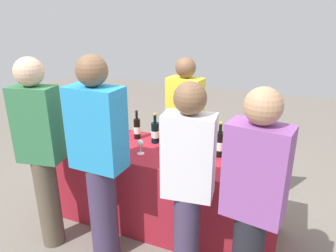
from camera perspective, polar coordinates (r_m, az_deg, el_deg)
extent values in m
plane|color=slate|center=(3.32, 0.00, -17.19)|extent=(12.00, 12.00, 0.00)
cube|color=maroon|center=(3.09, 0.00, -11.33)|extent=(2.08, 0.72, 0.79)
cylinder|color=black|center=(3.25, -10.66, -0.11)|extent=(0.07, 0.07, 0.22)
cylinder|color=black|center=(3.21, -10.84, 2.45)|extent=(0.03, 0.03, 0.08)
cylinder|color=gold|center=(3.19, -10.89, 3.29)|extent=(0.03, 0.03, 0.02)
cylinder|color=silver|center=(3.26, -10.65, -0.29)|extent=(0.07, 0.07, 0.08)
cylinder|color=black|center=(3.18, -5.66, -0.52)|extent=(0.07, 0.07, 0.21)
cylinder|color=black|center=(3.13, -5.75, 1.88)|extent=(0.03, 0.03, 0.07)
cylinder|color=black|center=(3.12, -5.78, 2.67)|extent=(0.03, 0.03, 0.02)
cylinder|color=silver|center=(3.18, -5.66, -0.69)|extent=(0.07, 0.07, 0.07)
cylinder|color=black|center=(3.06, -2.37, -1.26)|extent=(0.08, 0.08, 0.20)
cylinder|color=black|center=(3.01, -2.40, 1.27)|extent=(0.03, 0.03, 0.08)
cylinder|color=gold|center=(3.00, -2.42, 2.18)|extent=(0.03, 0.03, 0.02)
cylinder|color=silver|center=(3.07, -2.36, -1.44)|extent=(0.08, 0.08, 0.07)
cylinder|color=black|center=(3.05, -0.28, -1.01)|extent=(0.07, 0.07, 0.24)
cylinder|color=black|center=(3.00, -0.28, 1.86)|extent=(0.02, 0.02, 0.09)
cylinder|color=gold|center=(2.98, -0.28, 2.79)|extent=(0.03, 0.03, 0.02)
cylinder|color=silver|center=(3.05, -0.28, -1.21)|extent=(0.07, 0.07, 0.08)
cylinder|color=black|center=(2.88, 6.56, -2.75)|extent=(0.08, 0.08, 0.21)
cylinder|color=black|center=(2.83, 6.68, -0.01)|extent=(0.03, 0.03, 0.09)
cylinder|color=maroon|center=(2.81, 6.72, 0.97)|extent=(0.03, 0.03, 0.02)
cylinder|color=silver|center=(2.88, 6.56, -2.94)|extent=(0.08, 0.08, 0.07)
cylinder|color=black|center=(2.80, 9.40, -3.31)|extent=(0.07, 0.07, 0.23)
cylinder|color=black|center=(2.75, 9.57, -0.37)|extent=(0.03, 0.03, 0.08)
cylinder|color=gold|center=(2.73, 9.63, 0.56)|extent=(0.03, 0.03, 0.02)
cylinder|color=silver|center=(2.81, 9.38, -3.53)|extent=(0.08, 0.08, 0.08)
cylinder|color=black|center=(2.75, 16.42, -4.57)|extent=(0.07, 0.07, 0.22)
cylinder|color=black|center=(2.69, 16.72, -1.74)|extent=(0.03, 0.03, 0.08)
cylinder|color=maroon|center=(2.67, 16.82, -0.84)|extent=(0.03, 0.03, 0.02)
cylinder|color=silver|center=(2.75, 16.40, -4.77)|extent=(0.07, 0.07, 0.08)
cylinder|color=silver|center=(3.15, -12.75, -3.06)|extent=(0.06, 0.06, 0.00)
cylinder|color=silver|center=(3.14, -12.81, -2.37)|extent=(0.01, 0.01, 0.08)
sphere|color=silver|center=(3.11, -12.91, -1.12)|extent=(0.08, 0.08, 0.08)
cylinder|color=silver|center=(3.03, -11.76, -3.93)|extent=(0.06, 0.06, 0.00)
cylinder|color=silver|center=(3.02, -11.81, -3.37)|extent=(0.01, 0.01, 0.06)
sphere|color=silver|center=(3.00, -11.89, -2.33)|extent=(0.06, 0.06, 0.06)
cylinder|color=silver|center=(2.87, -5.01, -5.02)|extent=(0.07, 0.07, 0.00)
cylinder|color=silver|center=(2.85, -5.03, -4.30)|extent=(0.01, 0.01, 0.08)
sphere|color=silver|center=(2.82, -5.07, -3.09)|extent=(0.06, 0.06, 0.06)
sphere|color=#590C19|center=(2.83, -5.07, -3.29)|extent=(0.03, 0.03, 0.03)
cylinder|color=silver|center=(2.70, 12.09, -4.74)|extent=(0.20, 0.20, 0.21)
cylinder|color=black|center=(3.58, 2.90, -6.80)|extent=(0.20, 0.20, 0.78)
cube|color=yellow|center=(3.33, 3.11, 3.78)|extent=(0.39, 0.24, 0.59)
sphere|color=brown|center=(3.24, 3.24, 10.58)|extent=(0.21, 0.21, 0.21)
cylinder|color=brown|center=(3.04, -20.92, -12.91)|extent=(0.20, 0.20, 0.84)
cube|color=#337247|center=(2.73, -22.81, 0.22)|extent=(0.39, 0.26, 0.63)
sphere|color=#D8AD8C|center=(2.63, -24.07, 9.05)|extent=(0.23, 0.23, 0.23)
cylinder|color=#3F3351|center=(2.77, -11.66, -15.16)|extent=(0.23, 0.23, 0.86)
cube|color=#268CCC|center=(2.42, -12.89, -0.44)|extent=(0.43, 0.24, 0.64)
sphere|color=brown|center=(2.31, -13.73, 9.80)|extent=(0.23, 0.23, 0.23)
cylinder|color=#3F3351|center=(2.50, 3.39, -20.11)|extent=(0.19, 0.19, 0.79)
cube|color=silver|center=(2.12, 3.78, -5.58)|extent=(0.37, 0.24, 0.60)
sphere|color=brown|center=(1.98, 4.05, 5.08)|extent=(0.22, 0.22, 0.22)
cube|color=#8C4C99|center=(1.96, 15.78, -8.14)|extent=(0.40, 0.26, 0.60)
sphere|color=tan|center=(1.80, 17.01, 3.49)|extent=(0.22, 0.22, 0.22)
cube|color=white|center=(3.80, 17.23, -6.66)|extent=(0.51, 0.15, 0.72)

